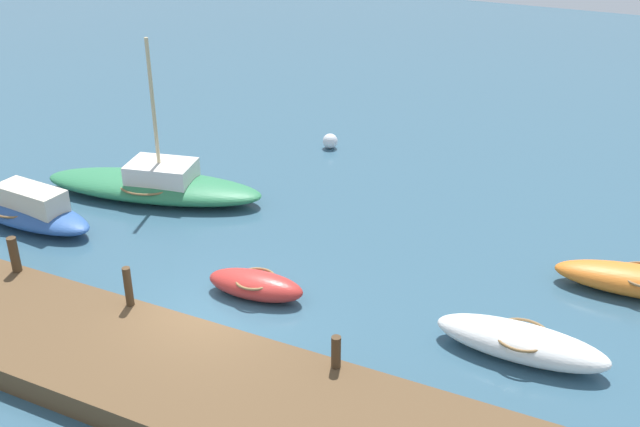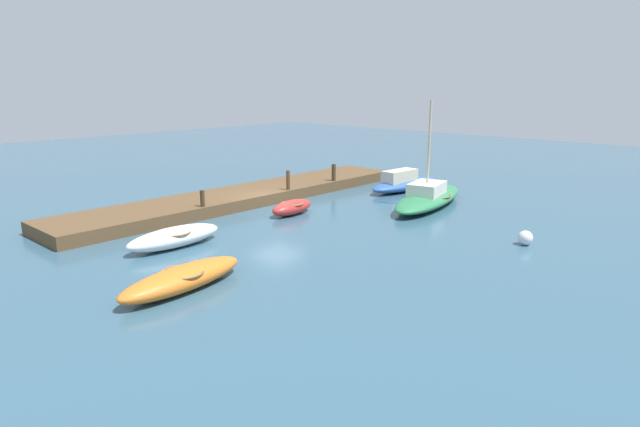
% 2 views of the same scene
% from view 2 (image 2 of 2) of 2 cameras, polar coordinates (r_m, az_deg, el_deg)
% --- Properties ---
extents(ground_plane, '(84.00, 84.00, 0.00)m').
position_cam_2_polar(ground_plane, '(27.32, -4.65, 0.56)').
color(ground_plane, '#33566B').
extents(dock_platform, '(20.91, 3.48, 0.58)m').
position_cam_2_polar(dock_platform, '(29.00, -7.83, 1.84)').
color(dock_platform, brown).
rests_on(dock_platform, ground_plane).
extents(sailboat_green, '(7.74, 3.73, 5.30)m').
position_cam_2_polar(sailboat_green, '(28.21, 11.29, 1.73)').
color(sailboat_green, '#2D7A4C').
rests_on(sailboat_green, ground_plane).
extents(rowboat_white, '(3.96, 1.32, 0.77)m').
position_cam_2_polar(rowboat_white, '(21.53, -15.00, -2.40)').
color(rowboat_white, white).
rests_on(rowboat_white, ground_plane).
extents(rowboat_orange, '(4.60, 1.76, 0.74)m').
position_cam_2_polar(rowboat_orange, '(17.12, -14.19, -6.58)').
color(rowboat_orange, orange).
rests_on(rowboat_orange, ground_plane).
extents(dinghy_red, '(2.69, 1.27, 0.69)m').
position_cam_2_polar(dinghy_red, '(25.91, -2.96, 0.67)').
color(dinghy_red, '#B72D28').
rests_on(dinghy_red, ground_plane).
extents(motorboat_blue, '(5.57, 2.04, 1.24)m').
position_cam_2_polar(motorboat_blue, '(31.99, 8.82, 3.20)').
color(motorboat_blue, '#2D569E').
rests_on(motorboat_blue, ground_plane).
extents(mooring_post_west, '(0.24, 0.24, 0.97)m').
position_cam_2_polar(mooring_post_west, '(31.48, 1.45, 4.33)').
color(mooring_post_west, '#47331E').
rests_on(mooring_post_west, dock_platform).
extents(mooring_post_mid_west, '(0.20, 0.20, 1.03)m').
position_cam_2_polar(mooring_post_mid_west, '(28.87, -3.36, 3.52)').
color(mooring_post_mid_west, '#47331E').
rests_on(mooring_post_mid_west, dock_platform).
extents(mooring_post_mid_east, '(0.21, 0.21, 0.76)m').
position_cam_2_polar(mooring_post_mid_east, '(25.49, -12.22, 1.56)').
color(mooring_post_mid_east, '#47331E').
rests_on(mooring_post_mid_east, dock_platform).
extents(marker_buoy, '(0.57, 0.57, 0.57)m').
position_cam_2_polar(marker_buoy, '(22.52, 20.72, -2.40)').
color(marker_buoy, silver).
rests_on(marker_buoy, ground_plane).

